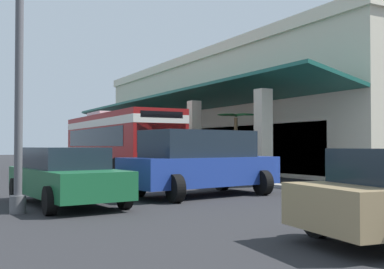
% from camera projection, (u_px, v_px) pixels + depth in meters
% --- Properties ---
extents(ground, '(120.00, 120.00, 0.00)m').
position_uv_depth(ground, '(242.00, 170.00, 28.93)').
color(ground, '#262628').
extents(curb_strip, '(34.63, 0.50, 0.12)m').
position_uv_depth(curb_strip, '(138.00, 169.00, 28.72)').
color(curb_strip, '#9E998E').
rests_on(curb_strip, ground).
extents(plaza_building, '(29.16, 15.41, 7.54)m').
position_uv_depth(plaza_building, '(264.00, 114.00, 33.44)').
color(plaza_building, beige).
rests_on(plaza_building, ground).
extents(transit_bus, '(11.23, 2.91, 3.34)m').
position_uv_depth(transit_bus, '(118.00, 139.00, 24.45)').
color(transit_bus, maroon).
rests_on(transit_bus, ground).
extents(parked_suv_blue, '(3.14, 5.02, 1.97)m').
position_uv_depth(parked_suv_blue, '(200.00, 162.00, 14.17)').
color(parked_suv_blue, navy).
rests_on(parked_suv_blue, ground).
extents(parked_sedan_green, '(4.55, 2.29, 1.47)m').
position_uv_depth(parked_sedan_green, '(66.00, 176.00, 11.97)').
color(parked_sedan_green, '#195933').
rests_on(parked_sedan_green, ground).
extents(pedestrian, '(0.63, 0.44, 1.65)m').
position_uv_depth(pedestrian, '(203.00, 161.00, 17.65)').
color(pedestrian, '#38383D').
rests_on(pedestrian, ground).
extents(potted_palm, '(1.78, 1.79, 3.02)m').
position_uv_depth(potted_palm, '(236.00, 159.00, 21.28)').
color(potted_palm, brown).
rests_on(potted_palm, ground).
extents(lot_light_pole, '(0.60, 0.60, 8.25)m').
position_uv_depth(lot_light_pole, '(19.00, 18.00, 10.59)').
color(lot_light_pole, '#59595B').
rests_on(lot_light_pole, ground).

